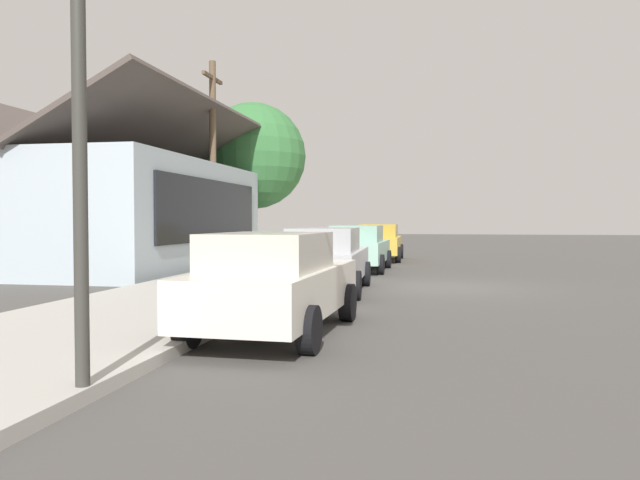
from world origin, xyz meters
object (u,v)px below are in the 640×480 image
Objects in this scene: car_seafoam at (358,248)px; fire_hydrant_red at (299,263)px; car_silver at (326,259)px; traffic_light_main at (182,37)px; shade_tree at (253,156)px; car_mustard at (380,242)px; utility_pole_wooden at (213,161)px; car_ivory at (275,282)px.

fire_hydrant_red is (-3.61, 1.31, -0.32)m from car_seafoam.
traffic_light_main is (-9.45, -0.33, 2.68)m from car_silver.
car_silver is at bearing -156.26° from shade_tree.
car_silver and car_seafoam have the same top height.
car_mustard is 7.63m from shade_tree.
car_seafoam is at bearing -19.93° from fire_hydrant_red.
car_seafoam is 0.60× the size of shade_tree.
utility_pole_wooden is at bearing 19.60° from traffic_light_main.
utility_pole_wooden is (12.05, 5.53, 3.11)m from car_ivory.
fire_hydrant_red is at bearing -132.07° from utility_pole_wooden.
car_ivory is at bearing 1.98° from traffic_light_main.
shade_tree is 24.14m from traffic_light_main.
car_seafoam is (12.05, 0.22, 0.00)m from car_ivory.
car_seafoam is 3.85m from fire_hydrant_red.
fire_hydrant_red is at bearing 22.98° from car_silver.
car_mustard is 21.71m from traffic_light_main.
shade_tree is (13.79, 6.06, 4.01)m from car_silver.
car_silver is 0.93× the size of traffic_light_main.
traffic_light_main is (-3.84, -0.13, 2.68)m from car_ivory.
car_silver is 3.15m from fire_hydrant_red.
utility_pole_wooden reaches higher than car_ivory.
utility_pole_wooden is at bearing 26.90° from car_ivory.
fire_hydrant_red is at bearing 12.52° from car_ivory.
shade_tree is (19.39, 6.26, 4.01)m from car_ivory.
car_ivory is 0.97× the size of car_mustard.
utility_pole_wooden is (15.89, 5.66, 0.44)m from traffic_light_main.
utility_pole_wooden is at bearing 47.93° from fire_hydrant_red.
car_ivory is 13.62m from utility_pole_wooden.
traffic_light_main is at bearing -160.40° from utility_pole_wooden.
car_seafoam reaches higher than fire_hydrant_red.
car_silver is at bearing 1.98° from traffic_light_main.
car_seafoam is 6.25× the size of fire_hydrant_red.
car_mustard is 0.64× the size of shade_tree.
traffic_light_main reaches higher than car_seafoam.
car_ivory and car_seafoam have the same top height.
utility_pole_wooden reaches higher than shade_tree.
car_mustard is at bearing 0.33° from traffic_light_main.
car_ivory is 6.46× the size of fire_hydrant_red.
car_seafoam and car_mustard have the same top height.
shade_tree reaches higher than traffic_light_main.
car_seafoam is at bearing -90.00° from utility_pole_wooden.
car_silver is 6.44m from car_seafoam.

